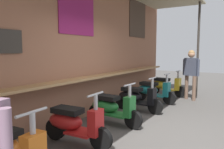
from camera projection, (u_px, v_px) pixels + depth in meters
name	position (u px, v px, depth m)	size (l,w,h in m)	color
ground_plane	(156.00, 133.00, 4.44)	(27.90, 27.90, 0.00)	#474442
market_stall_facade	(81.00, 37.00, 5.22)	(9.96, 2.21, 3.62)	#8C5B44
scooter_red	(73.00, 123.00, 3.92)	(0.49, 1.40, 0.97)	red
scooter_green	(111.00, 107.00, 4.99)	(0.47, 1.40, 0.97)	#237533
scooter_black	(136.00, 97.00, 6.07)	(0.46, 1.40, 0.97)	black
scooter_teal	(152.00, 90.00, 7.10)	(0.46, 1.40, 0.97)	#197075
scooter_yellow	(165.00, 85.00, 8.16)	(0.46, 1.40, 0.97)	gold
shopper_browsing	(191.00, 69.00, 7.41)	(0.29, 0.56, 1.69)	brown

